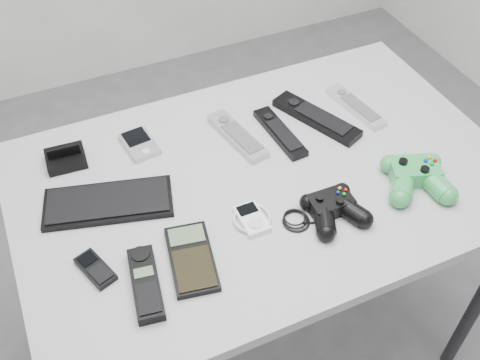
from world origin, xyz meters
name	(u,v)px	position (x,y,z in m)	size (l,w,h in m)	color
floor	(242,350)	(0.00, 0.00, 0.00)	(3.50, 3.50, 0.00)	#5E5E63
desk	(264,195)	(0.07, 0.02, 0.73)	(1.20, 0.77, 0.80)	#AAAAAD
pda_keyboard	(108,202)	(-0.30, 0.08, 0.81)	(0.29, 0.12, 0.02)	black
dock_bracket	(65,155)	(-0.36, 0.26, 0.83)	(0.09, 0.08, 0.05)	black
pda	(140,144)	(-0.18, 0.24, 0.81)	(0.07, 0.11, 0.02)	#ACACB3
remote_silver_a	(237,135)	(0.06, 0.17, 0.81)	(0.05, 0.21, 0.02)	#ACACB3
remote_black_a	(280,132)	(0.17, 0.14, 0.81)	(0.05, 0.21, 0.02)	black
remote_black_b	(316,117)	(0.28, 0.15, 0.81)	(0.06, 0.26, 0.02)	black
remote_silver_b	(356,106)	(0.41, 0.15, 0.81)	(0.05, 0.20, 0.02)	silver
mobile_phone	(95,269)	(-0.38, -0.09, 0.81)	(0.04, 0.10, 0.02)	black
cordless_handset	(146,283)	(-0.29, -0.17, 0.82)	(0.05, 0.17, 0.03)	black
calculator	(192,258)	(-0.18, -0.15, 0.81)	(0.09, 0.18, 0.02)	black
mp3_player	(252,218)	(-0.02, -0.10, 0.81)	(0.09, 0.09, 0.02)	white
controller_black	(334,207)	(0.15, -0.16, 0.83)	(0.23, 0.15, 0.05)	black
controller_green	(416,175)	(0.38, -0.15, 0.83)	(0.16, 0.17, 0.05)	#258942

